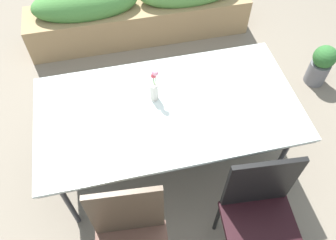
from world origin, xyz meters
The scene contains 6 objects.
ground_plane centered at (0.00, 0.00, 0.00)m, with size 12.00×12.00×0.00m, color #756B5B.
dining_table centered at (0.02, -0.01, 0.71)m, with size 1.82×0.96×0.76m.
chair_near_right centered at (0.44, -0.80, 0.53)m, with size 0.50×0.50×0.96m.
flower_vase centered at (-0.06, 0.09, 0.88)m, with size 0.07×0.06×0.28m.
planter_box centered at (0.09, 1.69, 0.34)m, with size 2.42×0.47×0.73m.
potted_plant centered at (1.70, 0.59, 0.23)m, with size 0.22×0.22×0.44m.
Camera 1 is at (-0.30, -1.43, 2.59)m, focal length 36.28 mm.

